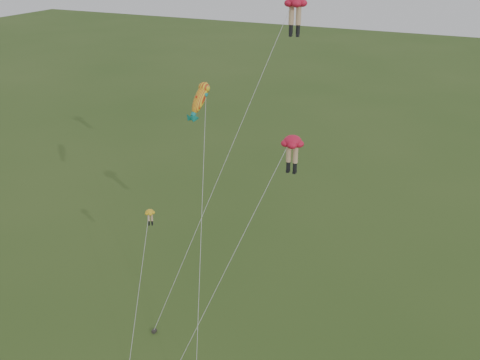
% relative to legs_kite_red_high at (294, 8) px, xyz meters
% --- Properties ---
extents(ground, '(300.00, 300.00, 0.00)m').
position_rel_legs_kite_red_high_xyz_m(ground, '(-3.01, -12.18, -22.73)').
color(ground, '#314C1B').
rests_on(ground, ground).
extents(legs_kite_red_high, '(7.24, 13.05, 23.63)m').
position_rel_legs_kite_red_high_xyz_m(legs_kite_red_high, '(0.00, 0.00, 0.00)').
color(legs_kite_red_high, red).
rests_on(legs_kite_red_high, ground).
extents(legs_kite_red_mid, '(5.87, 9.46, 15.49)m').
position_rel_legs_kite_red_high_xyz_m(legs_kite_red_mid, '(2.52, -6.68, -8.02)').
color(legs_kite_red_mid, red).
rests_on(legs_kite_red_mid, ground).
extents(legs_kite_yellow, '(4.04, 9.33, 7.68)m').
position_rel_legs_kite_red_high_xyz_m(legs_kite_yellow, '(-8.71, -7.68, -15.89)').
color(legs_kite_yellow, yellow).
rests_on(legs_kite_yellow, ground).
extents(fish_kite, '(4.91, 10.60, 17.92)m').
position_rel_legs_kite_red_high_xyz_m(fish_kite, '(-5.30, -4.81, -6.23)').
color(fish_kite, yellow).
rests_on(fish_kite, ground).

